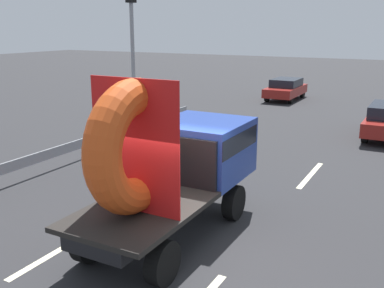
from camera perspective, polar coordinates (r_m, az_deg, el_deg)
The scene contains 8 objects.
ground_plane at distance 9.53m, azimuth -1.85°, elevation -13.07°, with size 120.00×120.00×0.00m, color #28282B.
flatbed_truck at distance 9.63m, azimuth -1.84°, elevation -1.85°, with size 2.02×5.15×3.59m.
traffic_light at distance 18.76m, azimuth -7.69°, elevation 13.52°, with size 0.42×0.36×6.29m.
guardrail at distance 14.92m, azimuth -17.39°, elevation -1.11°, with size 0.10×17.49×0.71m.
lane_dash_left_near at distance 9.87m, azimuth -16.13°, elevation -12.63°, with size 2.91×0.16×0.01m, color beige.
lane_dash_left_far at distance 15.93m, azimuth 3.75°, elevation -1.43°, with size 2.67×0.16×0.01m, color beige.
lane_dash_right_far at distance 14.28m, azimuth 15.00°, elevation -3.86°, with size 2.76×0.16×0.01m, color beige.
oncoming_car at distance 28.64m, azimuth 11.96°, elevation 7.00°, with size 1.72×4.02×1.31m.
Camera 1 is at (4.27, -7.26, 4.46)m, focal length 41.47 mm.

